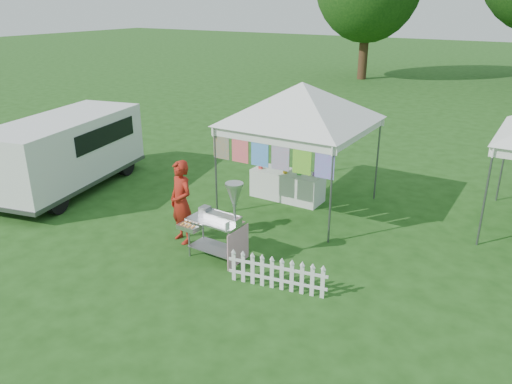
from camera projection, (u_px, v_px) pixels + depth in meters
The scene contains 7 objects.
ground at pixel (214, 267), 9.42m from camera, with size 120.00×120.00×0.00m, color #1D4513.
canopy_main at pixel (302, 82), 11.11m from camera, with size 4.24×4.24×3.45m.
donut_cart at pixel (222, 215), 9.31m from camera, with size 1.20×0.78×1.64m.
vendor at pixel (181, 202), 10.13m from camera, with size 0.64×0.42×1.75m, color maroon.
cargo_van at pixel (68, 150), 13.03m from camera, with size 2.80×4.88×1.91m.
picket_fence at pixel (277, 274), 8.61m from camera, with size 1.77×0.36×0.56m.
display_table at pixel (287, 185), 12.52m from camera, with size 1.80×0.70×0.71m, color white.
Camera 1 is at (5.00, -6.63, 4.74)m, focal length 35.00 mm.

